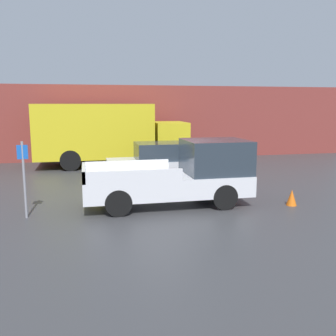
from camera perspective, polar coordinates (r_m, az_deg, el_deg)
name	(u,v)px	position (r m, az deg, el deg)	size (l,w,h in m)	color
ground_plane	(172,201)	(12.90, 0.63, -4.98)	(60.00, 60.00, 0.00)	#3D3D3F
building_wall	(134,123)	(22.53, -5.27, 6.89)	(28.00, 0.15, 4.38)	brown
pickup_truck	(183,175)	(12.27, 2.26, -1.03)	(5.35, 2.09, 2.11)	silver
car	(164,162)	(15.94, -0.55, 0.94)	(4.74, 1.93, 1.67)	silver
delivery_truck	(106,133)	(20.23, -9.38, 5.34)	(7.97, 2.60, 3.29)	gold
parking_sign	(24,175)	(11.44, -21.10, -1.04)	(0.30, 0.07, 2.23)	gray
traffic_cone	(292,198)	(12.90, 18.32, -4.29)	(0.34, 0.34, 0.52)	orange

